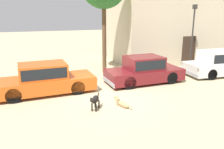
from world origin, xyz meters
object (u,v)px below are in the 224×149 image
(stray_dog_spotted, at_px, (122,103))
(street_lamp, at_px, (193,29))
(parked_sedan_nearest, at_px, (44,79))
(parked_sedan_third, at_px, (221,63))
(stray_dog_tan, at_px, (95,100))
(stray_cat, at_px, (117,99))
(parked_sedan_second, at_px, (144,70))

(stray_dog_spotted, distance_m, street_lamp, 8.47)
(parked_sedan_nearest, bearing_deg, parked_sedan_third, -3.49)
(stray_dog_tan, height_order, stray_cat, stray_dog_tan)
(stray_dog_spotted, bearing_deg, parked_sedan_nearest, 27.37)
(stray_dog_tan, height_order, street_lamp, street_lamp)
(parked_sedan_second, distance_m, stray_dog_spotted, 3.65)
(street_lamp, bearing_deg, parked_sedan_third, -67.54)
(stray_dog_tan, bearing_deg, parked_sedan_second, 162.04)
(parked_sedan_second, bearing_deg, stray_cat, -140.54)
(stray_dog_spotted, distance_m, stray_cat, 0.72)
(parked_sedan_third, xyz_separation_m, stray_dog_spotted, (-7.56, -2.52, -0.62))
(parked_sedan_third, relative_size, stray_dog_tan, 5.78)
(parked_sedan_second, bearing_deg, stray_dog_tan, -143.94)
(stray_dog_tan, bearing_deg, parked_sedan_nearest, -112.81)
(street_lamp, bearing_deg, parked_sedan_second, -158.69)
(stray_dog_tan, distance_m, street_lamp, 9.31)
(parked_sedan_second, xyz_separation_m, stray_dog_tan, (-3.52, -2.67, -0.28))
(street_lamp, bearing_deg, parked_sedan_nearest, -170.05)
(parked_sedan_nearest, bearing_deg, stray_dog_spotted, -46.33)
(parked_sedan_third, height_order, street_lamp, street_lamp)
(stray_dog_tan, bearing_deg, street_lamp, 153.87)
(street_lamp, bearing_deg, stray_dog_spotted, -147.02)
(stray_dog_tan, relative_size, street_lamp, 0.20)
(parked_sedan_third, distance_m, stray_dog_spotted, 8.00)
(parked_sedan_nearest, distance_m, stray_dog_spotted, 3.96)
(parked_sedan_nearest, distance_m, parked_sedan_second, 5.22)
(parked_sedan_third, relative_size, stray_dog_spotted, 4.79)
(parked_sedan_nearest, xyz_separation_m, stray_dog_spotted, (2.82, -2.72, -0.58))
(parked_sedan_third, bearing_deg, stray_dog_tan, -159.76)
(stray_dog_tan, bearing_deg, parked_sedan_third, 140.93)
(parked_sedan_nearest, bearing_deg, stray_cat, -37.08)
(stray_dog_spotted, bearing_deg, street_lamp, -75.72)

